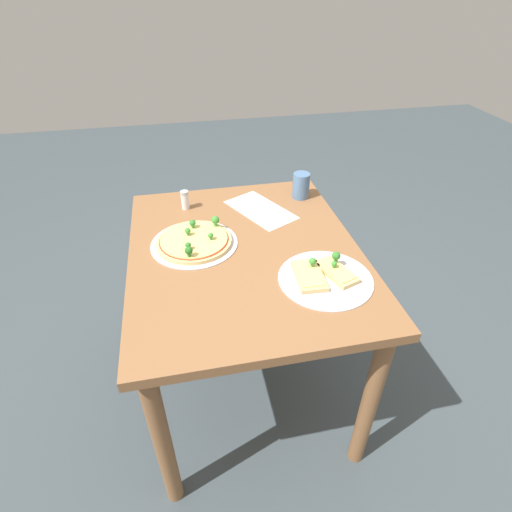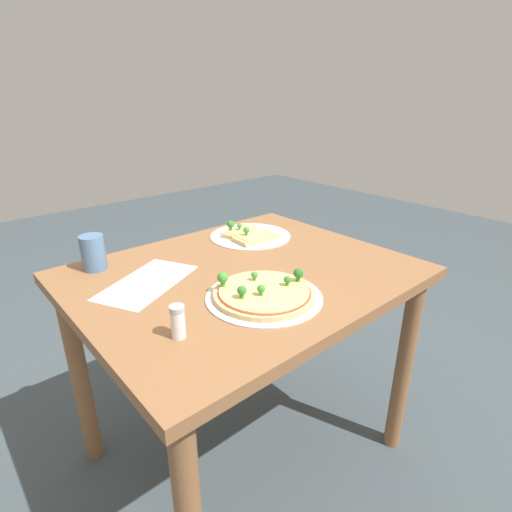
{
  "view_description": "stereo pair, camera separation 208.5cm",
  "coord_description": "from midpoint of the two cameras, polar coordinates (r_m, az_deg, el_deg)",
  "views": [
    {
      "loc": [
        -1.2,
        0.2,
        1.63
      ],
      "look_at": [
        -0.08,
        -0.03,
        0.79
      ],
      "focal_mm": 28.0,
      "sensor_mm": 36.0,
      "label": 1
    },
    {
      "loc": [
        0.74,
        0.91,
        1.3
      ],
      "look_at": [
        -0.08,
        -0.03,
        0.79
      ],
      "focal_mm": 28.0,
      "sensor_mm": 36.0,
      "label": 2
    }
  ],
  "objects": [
    {
      "name": "ground_plane",
      "position": [
        1.58,
        23.71,
        -38.36
      ],
      "size": [
        8.0,
        8.0,
        0.0
      ],
      "primitive_type": "plane",
      "color": "#3D474C"
    },
    {
      "name": "dining_table",
      "position": [
        1.01,
        33.66,
        -26.71
      ],
      "size": [
        1.04,
        0.85,
        0.77
      ],
      "color": "brown",
      "rests_on": "ground_plane"
    },
    {
      "name": "pizza_tray_whole",
      "position": [
        0.84,
        23.77,
        -23.22
      ],
      "size": [
        0.33,
        0.33,
        0.07
      ],
      "color": "silver",
      "rests_on": "dining_table"
    },
    {
      "name": "pizza_tray_slice",
      "position": [
        1.04,
        54.86,
        -25.57
      ],
      "size": [
        0.32,
        0.32,
        0.06
      ],
      "color": "silver",
      "rests_on": "dining_table"
    },
    {
      "name": "drinking_cup",
      "position": [
        1.23,
        37.14,
        -3.29
      ],
      "size": [
        0.08,
        0.08,
        0.11
      ],
      "primitive_type": "cylinder",
      "color": "#4C7099",
      "rests_on": "dining_table"
    },
    {
      "name": "condiment_shaker",
      "position": [
        0.95,
        14.71,
        -8.85
      ],
      "size": [
        0.04,
        0.04,
        0.08
      ],
      "color": "silver",
      "rests_on": "dining_table"
    },
    {
      "name": "paper_menu",
      "position": [
        1.09,
        31.43,
        -9.82
      ],
      "size": [
        0.36,
        0.29,
        0.0
      ],
      "primitive_type": "cube",
      "rotation": [
        0.0,
        0.0,
        0.47
      ],
      "color": "white",
      "rests_on": "dining_table"
    }
  ]
}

